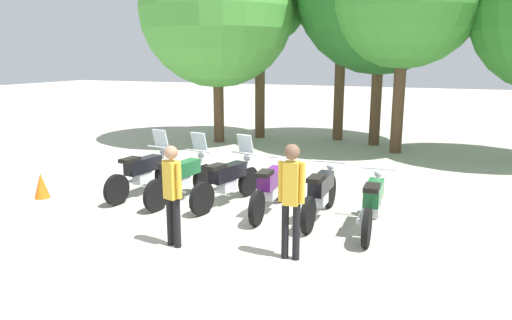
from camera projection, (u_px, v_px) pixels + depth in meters
ground_plane at (247, 209)px, 9.36m from camera, size 80.00×80.00×0.00m
motorcycle_0 at (143, 172)px, 10.24m from camera, size 0.64×2.19×1.37m
motorcycle_1 at (182, 177)px, 9.84m from camera, size 0.67×2.18×1.37m
motorcycle_2 at (228, 180)px, 9.59m from camera, size 0.75×2.16×1.37m
motorcycle_3 at (271, 187)px, 9.12m from camera, size 0.62×2.19×0.99m
motorcycle_4 at (321, 192)px, 8.74m from camera, size 0.62×2.19×0.99m
motorcycle_5 at (373, 202)px, 8.17m from camera, size 0.62×2.19×0.99m
person_0 at (172, 189)px, 7.36m from camera, size 0.41×0.27×1.63m
person_1 at (291, 193)px, 6.86m from camera, size 0.40×0.24×1.75m
tree_0 at (217, 9)px, 15.83m from camera, size 5.22×5.22×7.13m
tree_2 at (343, 1)px, 16.18m from camera, size 3.23×3.23×6.48m
traffic_cone at (41, 185)px, 10.06m from camera, size 0.32×0.32×0.55m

